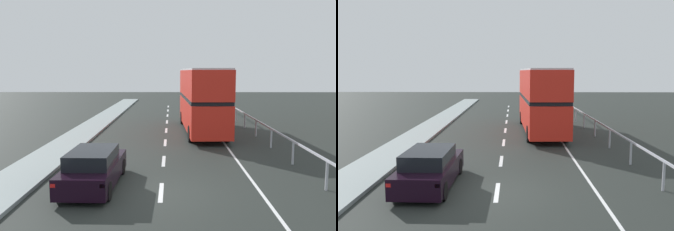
% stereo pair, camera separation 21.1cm
% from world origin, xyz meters
% --- Properties ---
extents(ground_plane, '(74.54, 120.00, 0.10)m').
position_xyz_m(ground_plane, '(0.00, 0.00, -0.05)').
color(ground_plane, '#242926').
extents(near_sidewalk_kerb, '(2.16, 80.00, 0.14)m').
position_xyz_m(near_sidewalk_kerb, '(-5.64, 0.00, 0.07)').
color(near_sidewalk_kerb, gray).
rests_on(near_sidewalk_kerb, ground).
extents(lane_paint_markings, '(3.65, 46.00, 0.01)m').
position_xyz_m(lane_paint_markings, '(2.14, 8.86, 0.00)').
color(lane_paint_markings, silver).
rests_on(lane_paint_markings, ground).
extents(bridge_side_railing, '(0.10, 42.00, 1.11)m').
position_xyz_m(bridge_side_railing, '(5.91, 9.00, 0.90)').
color(bridge_side_railing, '#ADAEB8').
rests_on(bridge_side_railing, ground).
extents(double_decker_bus_red, '(2.79, 10.42, 4.41)m').
position_xyz_m(double_decker_bus_red, '(2.49, 12.42, 2.36)').
color(double_decker_bus_red, red).
rests_on(double_decker_bus_red, ground).
extents(hatchback_car_near, '(1.85, 4.45, 1.41)m').
position_xyz_m(hatchback_car_near, '(-2.50, 0.63, 0.68)').
color(hatchback_car_near, black).
rests_on(hatchback_car_near, ground).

